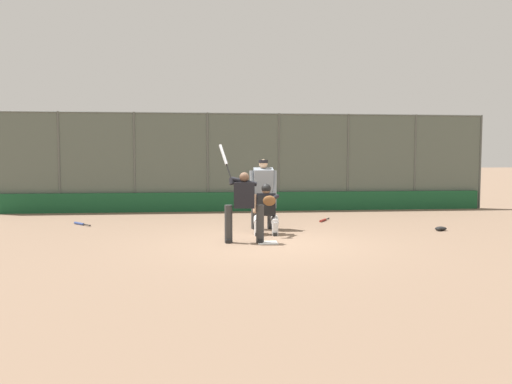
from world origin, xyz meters
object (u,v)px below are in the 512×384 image
Objects in this scene: batter_at_plate at (244,204)px; catcher_behind_plate at (266,208)px; umpire_home at (263,192)px; spare_bat_near_backstop at (80,224)px; spare_bat_by_padding at (324,220)px; fielding_glove_on_dirt at (441,229)px.

batter_at_plate is 1.29m from catcher_behind_plate.
spare_bat_near_backstop is at bearing -13.45° from umpire_home.
catcher_behind_plate is 0.68× the size of umpire_home.
fielding_glove_on_dirt is at bearing 80.49° from spare_bat_by_padding.
batter_at_plate is 7.14× the size of fielding_glove_on_dirt.
spare_bat_near_backstop is 6.90m from spare_bat_by_padding.
umpire_home is at bearing -102.98° from batter_at_plate.
umpire_home reaches higher than catcher_behind_plate.
spare_bat_by_padding is 3.33m from fielding_glove_on_dirt.
batter_at_plate is 2.15m from umpire_home.
fielding_glove_on_dirt reaches higher than spare_bat_near_backstop.
catcher_behind_plate is at bearing 89.01° from umpire_home.
catcher_behind_plate is at bearing -114.62° from batter_at_plate.
batter_at_plate reaches higher than spare_bat_by_padding.
umpire_home is 2.58m from spare_bat_by_padding.
fielding_glove_on_dirt is at bearing 171.04° from umpire_home.
umpire_home reaches higher than spare_bat_by_padding.
catcher_behind_plate is at bearing 1.73° from fielding_glove_on_dirt.
fielding_glove_on_dirt is (-9.42, 2.09, 0.02)m from spare_bat_near_backstop.
spare_bat_near_backstop is (4.28, -3.33, -0.81)m from batter_at_plate.
umpire_home is (-0.67, -2.04, 0.14)m from batter_at_plate.
spare_bat_by_padding is (-1.95, -1.39, -0.95)m from umpire_home.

